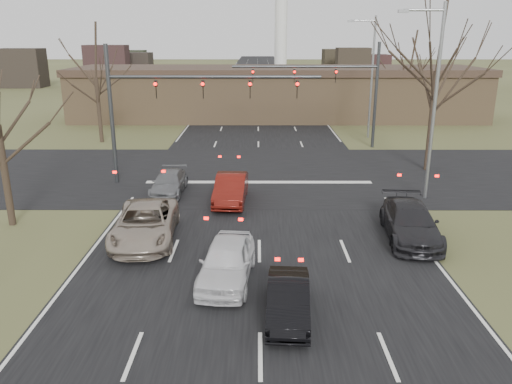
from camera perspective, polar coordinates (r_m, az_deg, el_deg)
ground at (r=17.80m, az=0.42°, el=-10.74°), size 360.00×360.00×0.00m
road_main at (r=76.17m, az=0.23°, el=11.07°), size 14.00×300.00×0.02m
road_cross at (r=31.82m, az=0.31°, el=2.13°), size 200.00×14.00×0.02m
building at (r=54.05m, az=2.41°, el=11.29°), size 42.40×10.40×5.30m
mast_arm_near at (r=29.35m, az=-10.11°, el=10.63°), size 12.12×0.24×8.00m
mast_arm_far at (r=39.35m, az=9.54°, el=12.24°), size 11.12×0.24×8.00m
streetlight_right_near at (r=27.35m, az=19.51°, el=10.53°), size 2.34×0.25×10.00m
streetlight_right_far at (r=43.82m, az=12.91°, el=13.29°), size 2.34×0.25×10.00m
tree_right_near at (r=33.59m, az=20.38°, el=17.23°), size 6.90×6.90×11.50m
tree_left_far at (r=42.72m, az=-18.09°, el=15.17°), size 5.70×5.70×9.50m
tree_right_far at (r=52.92m, az=17.34°, el=15.08°), size 5.40×5.40×9.00m
car_silver_suv at (r=21.82m, az=-12.56°, el=-3.51°), size 2.93×5.67×1.53m
car_white_sedan at (r=17.91m, az=-3.36°, el=-7.91°), size 2.17×4.55×1.50m
car_black_hatch at (r=15.81m, az=3.70°, el=-12.15°), size 1.51×3.76×1.21m
car_charcoal_sedan at (r=22.45m, az=17.23°, el=-3.34°), size 2.55×5.31×1.49m
car_grey_ahead at (r=28.11m, az=-9.92°, el=1.04°), size 1.76×4.19×1.21m
car_red_ahead at (r=26.19m, az=-2.89°, el=0.36°), size 1.75×4.53×1.47m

